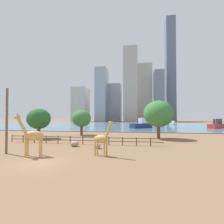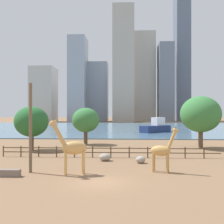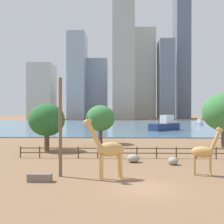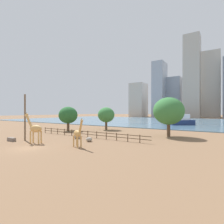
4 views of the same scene
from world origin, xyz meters
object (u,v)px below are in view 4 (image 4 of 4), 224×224
Objects in this scene: giraffe_companion at (78,134)px; tree_center_broad at (68,115)px; feeding_trough at (11,139)px; tree_left_large at (169,111)px; boulder_near_fence at (77,136)px; boulder_by_pole at (89,139)px; tree_right_tall at (106,115)px; giraffe_tall at (35,129)px; utility_pole at (25,117)px; boat_sailboat at (182,121)px.

giraffe_companion is 21.79m from tree_center_broad.
feeding_trough is at bearing -150.53° from giraffe_companion.
boulder_near_fence is at bearing -138.95° from tree_left_large.
boulder_by_pole reaches higher than feeding_trough.
boulder_by_pole is 13.19m from feeding_trough.
tree_right_tall is at bearing 83.11° from feeding_trough.
boulder_by_pole is (6.15, 5.87, -1.95)m from giraffe_tall.
utility_pole reaches higher than giraffe_companion.
tree_left_large reaches higher than feeding_trough.
boulder_by_pole is at bearing -17.10° from boulder_near_fence.
giraffe_companion is 5.02m from boulder_by_pole.
giraffe_tall is 8.72m from boulder_by_pole.
tree_right_tall is (-18.01, 4.12, -1.03)m from tree_left_large.
tree_right_tall is 30.81m from boat_sailboat.
giraffe_companion is (7.87, 1.42, -0.39)m from giraffe_tall.
utility_pole is 1.02× the size of tree_left_large.
feeding_trough is 24.37m from tree_right_tall.
boulder_by_pole is 19.37m from tree_right_tall.
boat_sailboat is at bearing 96.37° from tree_left_large.
utility_pole reaches higher than giraffe_tall.
feeding_trough is 17.04m from tree_center_broad.
utility_pole is 0.93× the size of boat_sailboat.
utility_pole is 15.35m from tree_center_broad.
tree_center_broad is at bearing -130.71° from tree_right_tall.
boat_sailboat is (12.30, 49.98, -0.81)m from giraffe_tall.
utility_pole is at bearing -26.26° from giraffe_tall.
boulder_by_pole is 18.07m from tree_center_broad.
giraffe_tall is 1.18× the size of giraffe_companion.
boulder_by_pole is at bearing 39.39° from boat_sailboat.
tree_left_large is at bearing -146.23° from giraffe_tall.
tree_left_large is at bearing -12.89° from tree_right_tall.
boulder_near_fence is 44.09m from boat_sailboat.
tree_right_tall is at bearing 167.11° from tree_left_large.
utility_pole is 6.05× the size of boulder_near_fence.
tree_left_large is at bearing 84.55° from giraffe_companion.
tree_right_tall is at bearing -100.68° from giraffe_tall.
giraffe_tall is 23.10m from tree_right_tall.
boulder_near_fence reaches higher than boulder_by_pole.
boulder_near_fence is 1.31× the size of boulder_by_pole.
tree_left_large is 1.25× the size of tree_center_broad.
boulder_near_fence is at bearing 153.75° from giraffe_companion.
tree_center_broad reaches higher than feeding_trough.
boulder_near_fence is at bearing -124.19° from giraffe_tall.
utility_pole is 7.91× the size of boulder_by_pole.
boat_sailboat is (17.42, 50.95, 1.22)m from feeding_trough.
boat_sailboat is at bearing 82.06° from boulder_by_pole.
boulder_near_fence reaches higher than feeding_trough.
feeding_trough is (-5.12, -0.97, -2.03)m from giraffe_tall.
tree_right_tall is at bearing 134.18° from giraffe_companion.
boat_sailboat is (14.53, 27.05, -2.56)m from tree_right_tall.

